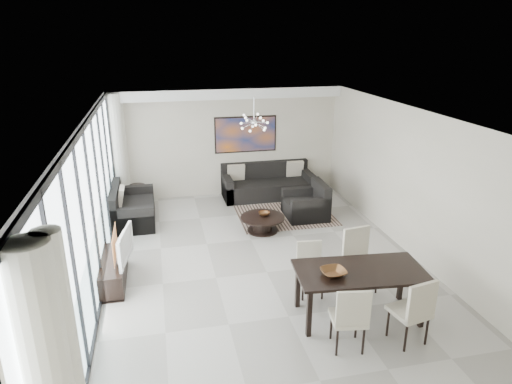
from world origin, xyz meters
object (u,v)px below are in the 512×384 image
object	(u,v)px
dining_table	(360,275)
coffee_table	(263,223)
sofa_main	(267,185)
tv_console	(114,271)
television	(120,246)

from	to	relation	value
dining_table	coffee_table	bearing A→B (deg)	101.45
sofa_main	tv_console	xyz separation A→B (m)	(-3.78, -3.81, -0.07)
tv_console	television	world-z (taller)	television
sofa_main	coffee_table	bearing A→B (deg)	-106.60
tv_console	dining_table	size ratio (longest dim) A/B	0.70
coffee_table	television	bearing A→B (deg)	-150.93
television	sofa_main	bearing A→B (deg)	-33.53
television	dining_table	distance (m)	4.10
coffee_table	sofa_main	world-z (taller)	sofa_main
sofa_main	tv_console	size ratio (longest dim) A/B	1.70
tv_console	television	size ratio (longest dim) A/B	1.48
dining_table	tv_console	bearing A→B (deg)	153.25
coffee_table	tv_console	xyz separation A→B (m)	(-3.11, -1.57, 0.03)
coffee_table	dining_table	distance (m)	3.61
coffee_table	sofa_main	bearing A→B (deg)	73.40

